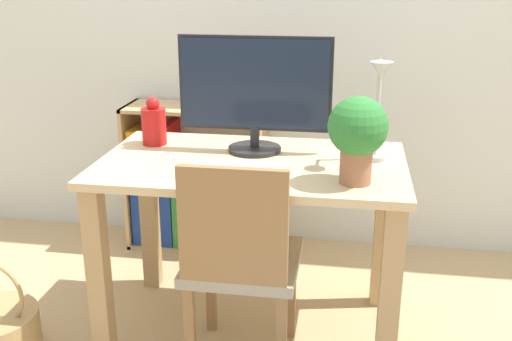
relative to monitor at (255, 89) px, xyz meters
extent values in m
plane|color=tan|center=(0.01, -0.13, -0.97)|extent=(10.00, 10.00, 0.00)
cube|color=#D8BC8C|center=(0.01, -0.13, -0.26)|extent=(1.14, 0.68, 0.03)
cube|color=tan|center=(-0.51, -0.41, -0.63)|extent=(0.07, 0.07, 0.70)
cube|color=tan|center=(0.53, -0.41, -0.63)|extent=(0.07, 0.07, 0.70)
cube|color=tan|center=(-0.51, 0.16, -0.63)|extent=(0.07, 0.07, 0.70)
cube|color=tan|center=(0.53, 0.16, -0.63)|extent=(0.07, 0.07, 0.70)
cylinder|color=#232326|center=(0.00, 0.00, -0.24)|extent=(0.21, 0.21, 0.02)
cylinder|color=#232326|center=(0.00, 0.00, -0.19)|extent=(0.04, 0.04, 0.08)
cube|color=#232326|center=(0.00, 0.00, 0.02)|extent=(0.59, 0.02, 0.36)
cube|color=#192338|center=(0.00, 0.00, 0.02)|extent=(0.57, 0.03, 0.34)
cube|color=silver|center=(-0.02, -0.24, -0.24)|extent=(0.33, 0.13, 0.02)
cylinder|color=red|center=(-0.42, 0.03, -0.17)|extent=(0.10, 0.10, 0.15)
sphere|color=red|center=(-0.42, 0.03, -0.08)|extent=(0.05, 0.05, 0.05)
cylinder|color=#B7B7BC|center=(0.46, -0.04, -0.24)|extent=(0.10, 0.10, 0.02)
cylinder|color=#B7B7BC|center=(0.46, -0.04, -0.05)|extent=(0.02, 0.02, 0.35)
cylinder|color=#B7B7BC|center=(0.46, -0.09, 0.12)|extent=(0.01, 0.10, 0.01)
cone|color=#B7B7BC|center=(0.46, -0.14, 0.10)|extent=(0.08, 0.08, 0.06)
cylinder|color=#9E6647|center=(0.39, -0.31, -0.19)|extent=(0.11, 0.11, 0.12)
sphere|color=#2D7A33|center=(0.39, -0.31, -0.05)|extent=(0.20, 0.20, 0.20)
cube|color=#9E937F|center=(0.01, -0.32, -0.57)|extent=(0.40, 0.40, 0.04)
cube|color=olive|center=(0.01, -0.50, -0.35)|extent=(0.36, 0.03, 0.40)
cube|color=olive|center=(-0.15, -0.48, -0.78)|extent=(0.04, 0.04, 0.38)
cube|color=olive|center=(-0.15, -0.16, -0.78)|extent=(0.04, 0.04, 0.38)
cube|color=olive|center=(0.17, -0.16, -0.78)|extent=(0.04, 0.04, 0.38)
cube|color=tan|center=(-0.75, 0.62, -0.60)|extent=(0.02, 0.28, 0.75)
cube|color=tan|center=(-0.06, 0.62, -0.60)|extent=(0.02, 0.28, 0.75)
cube|color=tan|center=(-0.41, 0.62, -0.97)|extent=(0.71, 0.28, 0.02)
cube|color=tan|center=(-0.41, 0.62, -0.23)|extent=(0.71, 0.28, 0.02)
cube|color=tan|center=(-0.41, 0.62, -0.60)|extent=(0.67, 0.28, 0.02)
cube|color=navy|center=(-0.70, 0.62, -0.79)|extent=(0.07, 0.24, 0.33)
cube|color=orange|center=(-0.62, 0.62, -0.81)|extent=(0.06, 0.24, 0.30)
cube|color=navy|center=(-0.55, 0.62, -0.81)|extent=(0.06, 0.24, 0.29)
cube|color=#2D7F38|center=(-0.49, 0.62, -0.81)|extent=(0.05, 0.24, 0.29)
cube|color=orange|center=(-0.44, 0.62, -0.79)|extent=(0.04, 0.24, 0.33)
cube|color=beige|center=(-0.37, 0.62, -0.84)|extent=(0.05, 0.24, 0.24)
cube|color=orange|center=(-0.71, 0.62, -0.46)|extent=(0.05, 0.24, 0.25)
cube|color=red|center=(-0.65, 0.62, -0.48)|extent=(0.06, 0.24, 0.23)
cube|color=orange|center=(-0.58, 0.62, -0.45)|extent=(0.05, 0.24, 0.27)
cube|color=red|center=(-0.54, 0.62, -0.45)|extent=(0.04, 0.24, 0.28)
camera|label=1|loc=(0.36, -2.23, 0.44)|focal=42.00mm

